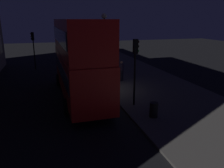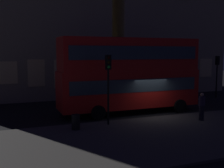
{
  "view_description": "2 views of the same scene",
  "coord_description": "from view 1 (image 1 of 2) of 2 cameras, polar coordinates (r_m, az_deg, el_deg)",
  "views": [
    {
      "loc": [
        -16.31,
        3.72,
        5.36
      ],
      "look_at": [
        -3.13,
        -0.16,
        1.4
      ],
      "focal_mm": 36.23,
      "sensor_mm": 36.0,
      "label": 1
    },
    {
      "loc": [
        -9.35,
        -16.62,
        4.37
      ],
      "look_at": [
        -2.55,
        1.21,
        2.21
      ],
      "focal_mm": 44.84,
      "sensor_mm": 36.0,
      "label": 2
    }
  ],
  "objects": [
    {
      "name": "traffic_light_near_kerb",
      "position": [
        13.74,
        5.92,
        6.39
      ],
      "size": [
        0.34,
        0.38,
        4.11
      ],
      "rotation": [
        0.0,
        0.0,
        -0.1
      ],
      "color": "black",
      "rests_on": "sidewalk_slab"
    },
    {
      "name": "pedestrian",
      "position": [
        19.87,
        2.43,
        3.39
      ],
      "size": [
        0.4,
        0.4,
        1.74
      ],
      "rotation": [
        0.0,
        0.0,
        1.66
      ],
      "color": "black",
      "rests_on": "sidewalk_slab"
    },
    {
      "name": "double_decker_bus",
      "position": [
        15.6,
        -8.45,
        7.08
      ],
      "size": [
        10.37,
        2.88,
        5.36
      ],
      "rotation": [
        0.0,
        0.0,
        0.01
      ],
      "color": "red",
      "rests_on": "ground"
    },
    {
      "name": "ground_plane",
      "position": [
        17.57,
        -3.38,
        -1.73
      ],
      "size": [
        80.0,
        80.0,
        0.0
      ],
      "primitive_type": "plane",
      "color": "black"
    },
    {
      "name": "litter_bin",
      "position": [
        12.78,
        10.49,
        -6.4
      ],
      "size": [
        0.46,
        0.46,
        0.83
      ],
      "primitive_type": "cylinder",
      "color": "black",
      "rests_on": "sidewalk_slab"
    },
    {
      "name": "sidewalk_slab",
      "position": [
        18.93,
        9.36,
        -0.41
      ],
      "size": [
        44.0,
        7.49,
        0.12
      ],
      "primitive_type": "cube",
      "color": "#423F3D",
      "rests_on": "ground"
    },
    {
      "name": "traffic_light_far_side",
      "position": [
        26.18,
        -19.29,
        9.77
      ],
      "size": [
        0.35,
        0.38,
        4.02
      ],
      "rotation": [
        0.0,
        0.0,
        3.03
      ],
      "color": "black",
      "rests_on": "ground"
    },
    {
      "name": "street_lamp",
      "position": [
        21.77,
        -1.97,
        13.38
      ],
      "size": [
        0.5,
        0.5,
        5.78
      ],
      "color": "black",
      "rests_on": "sidewalk_slab"
    }
  ]
}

